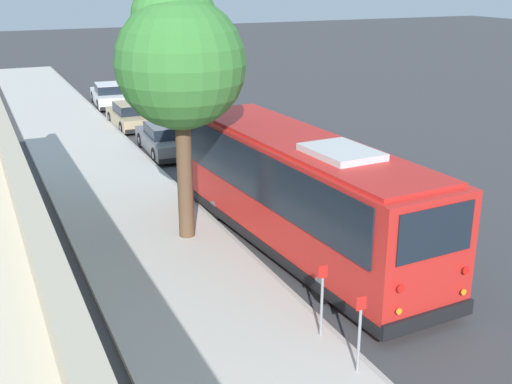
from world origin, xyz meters
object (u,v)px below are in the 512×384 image
object	(u,v)px
parked_sedan_white	(109,95)
sign_post_near	(359,333)
parked_sedan_tan	(131,116)
street_tree	(179,56)
parked_sedan_gray	(165,140)
sign_post_far	(322,300)
shuttle_bus	(300,188)

from	to	relation	value
parked_sedan_white	sign_post_near	xyz separation A→B (m)	(-29.35, 1.44, 0.37)
parked_sedan_tan	street_tree	distance (m)	16.15
parked_sedan_gray	sign_post_far	size ratio (longest dim) A/B	2.78
parked_sedan_tan	parked_sedan_white	bearing A→B (deg)	-1.88
parked_sedan_tan	sign_post_far	world-z (taller)	sign_post_far
parked_sedan_gray	sign_post_near	distance (m)	17.70
sign_post_far	parked_sedan_tan	bearing A→B (deg)	-3.38
parked_sedan_gray	parked_sedan_tan	bearing A→B (deg)	3.60
sign_post_near	sign_post_far	world-z (taller)	sign_post_far
street_tree	sign_post_near	size ratio (longest dim) A/B	4.53
shuttle_bus	parked_sedan_gray	xyz separation A→B (m)	(11.62, 0.48, -1.22)
parked_sedan_white	sign_post_far	xyz separation A→B (m)	(-27.91, 1.44, 0.38)
parked_sedan_tan	parked_sedan_white	size ratio (longest dim) A/B	0.92
street_tree	sign_post_near	bearing A→B (deg)	-173.96
sign_post_near	street_tree	bearing A→B (deg)	6.04
shuttle_bus	parked_sedan_tan	xyz separation A→B (m)	(17.26, 0.60, -1.25)
shuttle_bus	sign_post_near	size ratio (longest dim) A/B	6.76
parked_sedan_tan	sign_post_far	distance (m)	21.88
parked_sedan_tan	sign_post_far	bearing A→B (deg)	176.20
parked_sedan_white	parked_sedan_gray	bearing A→B (deg)	-175.82
shuttle_bus	sign_post_near	xyz separation A→B (m)	(-6.02, 1.89, -0.85)
shuttle_bus	parked_sedan_tan	distance (m)	17.32
parked_sedan_gray	street_tree	xyz separation A→B (m)	(-9.61, 2.25, 4.81)
parked_sedan_tan	parked_sedan_white	xyz separation A→B (m)	(6.07, -0.15, 0.04)
sign_post_far	parked_sedan_white	bearing A→B (deg)	-2.96
shuttle_bus	sign_post_far	world-z (taller)	shuttle_bus
shuttle_bus	parked_sedan_gray	world-z (taller)	shuttle_bus
parked_sedan_tan	sign_post_near	size ratio (longest dim) A/B	2.58
sign_post_near	parked_sedan_gray	bearing A→B (deg)	-4.55
sign_post_far	shuttle_bus	bearing A→B (deg)	-22.40
parked_sedan_gray	parked_sedan_tan	size ratio (longest dim) A/B	1.09
shuttle_bus	parked_sedan_white	bearing A→B (deg)	-2.43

